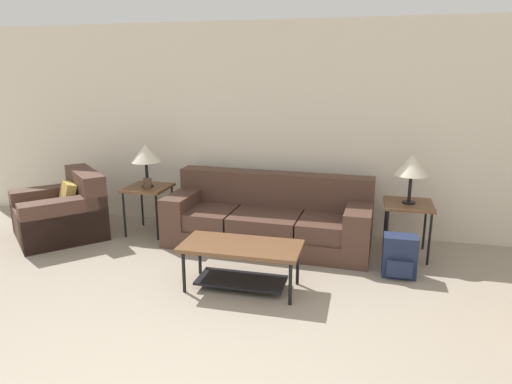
{
  "coord_description": "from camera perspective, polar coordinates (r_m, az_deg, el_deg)",
  "views": [
    {
      "loc": [
        1.09,
        -1.74,
        1.98
      ],
      "look_at": [
        0.0,
        2.65,
        0.8
      ],
      "focal_mm": 32.0,
      "sensor_mm": 36.0,
      "label": 1
    }
  ],
  "objects": [
    {
      "name": "couch",
      "position": [
        5.4,
        1.58,
        -3.55
      ],
      "size": [
        2.4,
        0.98,
        0.82
      ],
      "color": "#4C3328",
      "rests_on": "ground_plane"
    },
    {
      "name": "wall_back",
      "position": [
        5.78,
        2.99,
        7.85
      ],
      "size": [
        9.07,
        0.06,
        2.6
      ],
      "color": "silver",
      "rests_on": "ground_plane"
    },
    {
      "name": "armchair",
      "position": [
        6.17,
        -23.0,
        -2.49
      ],
      "size": [
        1.38,
        1.38,
        0.8
      ],
      "color": "#4C3328",
      "rests_on": "ground_plane"
    },
    {
      "name": "side_table_right",
      "position": [
        5.27,
        18.48,
        -1.98
      ],
      "size": [
        0.52,
        0.54,
        0.61
      ],
      "color": "brown",
      "rests_on": "ground_plane"
    },
    {
      "name": "picture_frame",
      "position": [
        5.76,
        -13.42,
        1.08
      ],
      "size": [
        0.1,
        0.04,
        0.13
      ],
      "color": "#4C3828",
      "rests_on": "side_table_left"
    },
    {
      "name": "coffee_table",
      "position": [
        4.3,
        -1.8,
        -8.02
      ],
      "size": [
        1.12,
        0.54,
        0.44
      ],
      "color": "brown",
      "rests_on": "ground_plane"
    },
    {
      "name": "table_lamp_left",
      "position": [
        5.78,
        -13.63,
        4.66
      ],
      "size": [
        0.36,
        0.36,
        0.53
      ],
      "color": "black",
      "rests_on": "side_table_left"
    },
    {
      "name": "backpack",
      "position": [
        4.81,
        17.52,
        -7.7
      ],
      "size": [
        0.33,
        0.29,
        0.42
      ],
      "color": "#1E2847",
      "rests_on": "ground_plane"
    },
    {
      "name": "side_table_left",
      "position": [
        5.88,
        -13.36,
        0.08
      ],
      "size": [
        0.52,
        0.54,
        0.61
      ],
      "color": "brown",
      "rests_on": "ground_plane"
    },
    {
      "name": "table_lamp_right",
      "position": [
        5.16,
        18.91,
        3.11
      ],
      "size": [
        0.36,
        0.36,
        0.53
      ],
      "color": "black",
      "rests_on": "side_table_right"
    }
  ]
}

